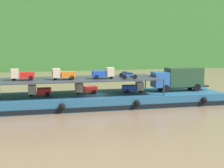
{
  "coord_description": "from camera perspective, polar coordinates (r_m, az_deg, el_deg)",
  "views": [
    {
      "loc": [
        -7.8,
        -40.98,
        8.2
      ],
      "look_at": [
        2.36,
        0.0,
        2.7
      ],
      "focal_mm": 53.44,
      "sensor_mm": 36.0,
      "label": 1
    }
  ],
  "objects": [
    {
      "name": "mini_truck_upper_bow",
      "position": [
        41.44,
        -1.44,
        1.87
      ],
      "size": [
        2.79,
        1.29,
        1.38
      ],
      "color": "#1E47B7",
      "rests_on": "cargo_rack"
    },
    {
      "name": "cargo_rack",
      "position": [
        41.45,
        -8.29,
        0.75
      ],
      "size": [
        23.9,
        6.76,
        2.0
      ],
      "color": "#2D333D",
      "rests_on": "cargo_barge"
    },
    {
      "name": "mini_truck_lower_aft",
      "position": [
        41.41,
        -12.33,
        -1.09
      ],
      "size": [
        2.78,
        1.27,
        1.38
      ],
      "color": "red",
      "rests_on": "cargo_barge"
    },
    {
      "name": "mini_truck_lower_fore",
      "position": [
        43.3,
        3.67,
        -0.57
      ],
      "size": [
        2.78,
        1.27,
        1.38
      ],
      "color": "#1E47B7",
      "rests_on": "cargo_barge"
    },
    {
      "name": "motorcycle_upper_centre",
      "position": [
        42.93,
        2.46,
        1.71
      ],
      "size": [
        1.9,
        0.55,
        0.87
      ],
      "color": "black",
      "rests_on": "cargo_rack"
    },
    {
      "name": "ground_plane",
      "position": [
        42.51,
        -3.09,
        -3.71
      ],
      "size": [
        400.0,
        400.0,
        0.0
      ],
      "primitive_type": "plane",
      "color": "#7F664C"
    },
    {
      "name": "mini_truck_upper_mid",
      "position": [
        41.17,
        -15.13,
        1.58
      ],
      "size": [
        2.78,
        1.26,
        1.38
      ],
      "color": "red",
      "rests_on": "cargo_rack"
    },
    {
      "name": "cargo_barge",
      "position": [
        42.35,
        -3.09,
        -2.72
      ],
      "size": [
        33.1,
        8.16,
        1.5
      ],
      "color": "#23567A",
      "rests_on": "ground"
    },
    {
      "name": "motorcycle_upper_port",
      "position": [
        40.94,
        3.02,
        1.43
      ],
      "size": [
        1.9,
        0.55,
        0.87
      ],
      "color": "black",
      "rests_on": "cargo_rack"
    },
    {
      "name": "covered_lorry",
      "position": [
        45.6,
        11.31,
        0.98
      ],
      "size": [
        7.87,
        2.35,
        3.1
      ],
      "color": "#285BA3",
      "rests_on": "cargo_barge"
    },
    {
      "name": "mini_truck_upper_fore",
      "position": [
        40.73,
        -8.34,
        1.69
      ],
      "size": [
        2.78,
        1.26,
        1.38
      ],
      "color": "orange",
      "rests_on": "cargo_rack"
    },
    {
      "name": "mini_truck_lower_mid",
      "position": [
        42.31,
        -4.54,
        -0.77
      ],
      "size": [
        2.78,
        1.27,
        1.38
      ],
      "color": "red",
      "rests_on": "cargo_barge"
    }
  ]
}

